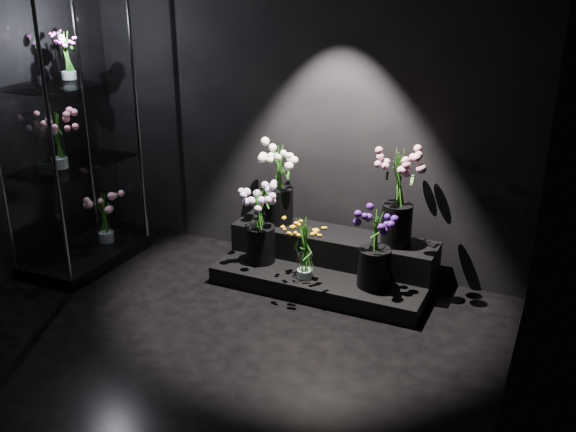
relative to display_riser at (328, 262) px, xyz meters
The scene contains 13 objects.
floor 1.72m from the display_riser, 104.99° to the right, with size 4.00×4.00×0.00m, color black.
wall_back 1.36m from the display_riser, 141.73° to the left, with size 4.00×4.00×0.00m, color black.
wall_right 2.59m from the display_riser, 46.67° to the right, with size 4.00×4.00×0.00m, color black.
display_riser is the anchor object (origin of this frame).
display_case 2.40m from the display_riser, 164.86° to the right, with size 0.64×1.06×2.34m.
bouquet_orange_bells 0.41m from the display_riser, 103.91° to the right, with size 0.30×0.30×0.52m.
bouquet_lilac 0.67m from the display_riser, 161.57° to the right, with size 0.47×0.47×0.65m.
bouquet_purple 0.60m from the display_riser, 24.83° to the right, with size 0.39×0.39×0.62m.
bouquet_cream_roses 0.82m from the display_riser, 165.08° to the left, with size 0.44×0.44×0.68m.
bouquet_pink_roses 0.87m from the display_riser, 10.82° to the left, with size 0.48×0.48×0.78m.
bouquet_case_pink 2.45m from the display_riser, 161.51° to the right, with size 0.36×0.36×0.46m.
bouquet_case_magenta 2.74m from the display_riser, 168.27° to the right, with size 0.25×0.25×0.39m.
bouquet_case_base_pink 2.09m from the display_riser, behind, with size 0.38×0.38×0.48m.
Camera 1 is at (2.17, -2.90, 2.47)m, focal length 40.00 mm.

